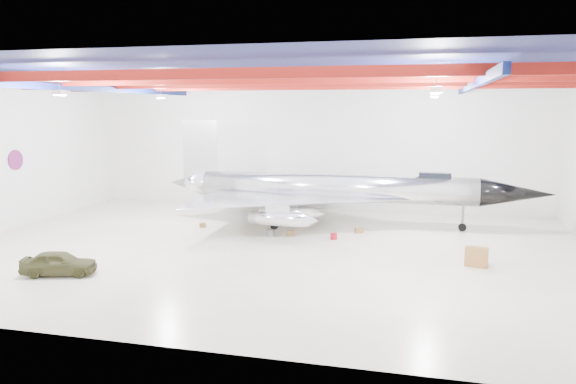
# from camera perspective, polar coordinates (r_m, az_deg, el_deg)

# --- Properties ---
(floor) EXTENTS (40.00, 40.00, 0.00)m
(floor) POSITION_cam_1_polar(r_m,az_deg,el_deg) (35.75, -2.22, -5.79)
(floor) COLOR #C1B89A
(floor) RESTS_ON ground
(wall_back) EXTENTS (40.00, 0.00, 40.00)m
(wall_back) POSITION_cam_1_polar(r_m,az_deg,el_deg) (49.30, 2.69, 4.70)
(wall_back) COLOR silver
(wall_back) RESTS_ON floor
(ceiling) EXTENTS (40.00, 40.00, 0.00)m
(ceiling) POSITION_cam_1_polar(r_m,az_deg,el_deg) (34.67, -2.33, 12.10)
(ceiling) COLOR #0A0F38
(ceiling) RESTS_ON wall_back
(ceiling_structure) EXTENTS (39.50, 29.50, 1.08)m
(ceiling_structure) POSITION_cam_1_polar(r_m,az_deg,el_deg) (34.64, -2.32, 10.98)
(ceiling_structure) COLOR maroon
(ceiling_structure) RESTS_ON ceiling
(wall_roundel) EXTENTS (0.10, 1.50, 1.50)m
(wall_roundel) POSITION_cam_1_polar(r_m,az_deg,el_deg) (46.26, -25.95, 2.94)
(wall_roundel) COLOR #B21414
(wall_roundel) RESTS_ON wall_left
(jet_aircraft) EXTENTS (28.83, 16.78, 7.87)m
(jet_aircraft) POSITION_cam_1_polar(r_m,az_deg,el_deg) (42.39, 4.78, 0.05)
(jet_aircraft) COLOR silver
(jet_aircraft) RESTS_ON floor
(jeep) EXTENTS (4.17, 2.64, 1.32)m
(jeep) POSITION_cam_1_polar(r_m,az_deg,el_deg) (32.60, -22.25, -6.68)
(jeep) COLOR #393A1D
(jeep) RESTS_ON floor
(desk) EXTENTS (1.32, 0.87, 1.11)m
(desk) POSITION_cam_1_polar(r_m,az_deg,el_deg) (33.46, 18.59, -6.28)
(desk) COLOR brown
(desk) RESTS_ON floor
(crate_ply) EXTENTS (0.58, 0.52, 0.33)m
(crate_ply) POSITION_cam_1_polar(r_m,az_deg,el_deg) (42.49, -8.67, -3.32)
(crate_ply) COLOR olive
(crate_ply) RESTS_ON floor
(engine_drum) EXTENTS (0.55, 0.55, 0.49)m
(engine_drum) POSITION_cam_1_polar(r_m,az_deg,el_deg) (38.95, -1.87, -4.20)
(engine_drum) COLOR #59595B
(engine_drum) RESTS_ON floor
(parts_bin) EXTENTS (0.67, 0.62, 0.38)m
(parts_bin) POSITION_cam_1_polar(r_m,az_deg,el_deg) (40.40, 7.23, -3.88)
(parts_bin) COLOR olive
(parts_bin) RESTS_ON floor
(tool_chest) EXTENTS (0.59, 0.59, 0.42)m
(tool_chest) POSITION_cam_1_polar(r_m,az_deg,el_deg) (38.29, 4.67, -4.51)
(tool_chest) COLOR #A8101F
(tool_chest) RESTS_ON floor
(oil_barrel) EXTENTS (0.68, 0.62, 0.38)m
(oil_barrel) POSITION_cam_1_polar(r_m,az_deg,el_deg) (39.17, 0.24, -4.20)
(oil_barrel) COLOR olive
(oil_barrel) RESTS_ON floor
(spares_box) EXTENTS (0.43, 0.43, 0.38)m
(spares_box) POSITION_cam_1_polar(r_m,az_deg,el_deg) (42.66, 0.86, -3.14)
(spares_box) COLOR #59595B
(spares_box) RESTS_ON floor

